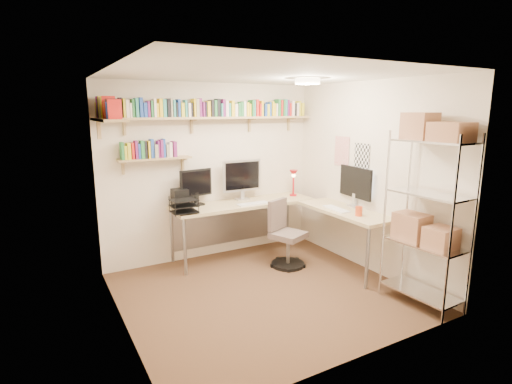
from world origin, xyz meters
TOP-DOWN VIEW (x-y plane):
  - ground at (0.00, 0.00)m, footprint 3.20×3.20m
  - room_shell at (0.00, 0.00)m, footprint 3.24×3.04m
  - wall_shelves at (-0.42, 1.30)m, footprint 3.12×1.09m
  - corner_desk at (0.50, 0.94)m, footprint 2.51×2.12m
  - office_chair at (0.68, 0.60)m, footprint 0.53×0.54m
  - wire_rack at (1.36, -1.08)m, footprint 0.44×0.84m

SIDE VIEW (x-z plane):
  - ground at x=0.00m, z-range 0.00..0.00m
  - office_chair at x=0.68m, z-range -0.07..0.85m
  - corner_desk at x=0.50m, z-range 0.10..1.51m
  - wire_rack at x=1.36m, z-range 0.24..2.34m
  - room_shell at x=0.00m, z-range 0.29..2.81m
  - wall_shelves at x=-0.42m, z-range 1.63..2.43m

